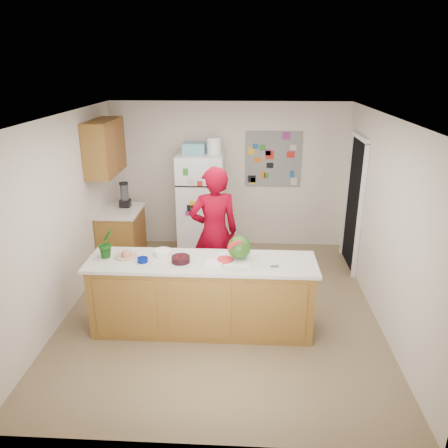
# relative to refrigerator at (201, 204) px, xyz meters

# --- Properties ---
(floor) EXTENTS (4.00, 4.50, 0.02)m
(floor) POSITION_rel_refrigerator_xyz_m (0.45, -1.88, -0.86)
(floor) COLOR brown
(floor) RESTS_ON ground
(wall_back) EXTENTS (4.00, 0.02, 2.50)m
(wall_back) POSITION_rel_refrigerator_xyz_m (0.45, 0.38, 0.40)
(wall_back) COLOR beige
(wall_back) RESTS_ON ground
(wall_left) EXTENTS (0.02, 4.50, 2.50)m
(wall_left) POSITION_rel_refrigerator_xyz_m (-1.56, -1.88, 0.40)
(wall_left) COLOR beige
(wall_left) RESTS_ON ground
(wall_right) EXTENTS (0.02, 4.50, 2.50)m
(wall_right) POSITION_rel_refrigerator_xyz_m (2.46, -1.88, 0.40)
(wall_right) COLOR beige
(wall_right) RESTS_ON ground
(ceiling) EXTENTS (4.00, 4.50, 0.02)m
(ceiling) POSITION_rel_refrigerator_xyz_m (0.45, -1.88, 1.66)
(ceiling) COLOR white
(ceiling) RESTS_ON wall_back
(doorway) EXTENTS (0.03, 0.85, 2.04)m
(doorway) POSITION_rel_refrigerator_xyz_m (2.44, -0.43, 0.17)
(doorway) COLOR black
(doorway) RESTS_ON ground
(peninsula_base) EXTENTS (2.60, 0.62, 0.88)m
(peninsula_base) POSITION_rel_refrigerator_xyz_m (0.25, -2.38, -0.41)
(peninsula_base) COLOR brown
(peninsula_base) RESTS_ON floor
(peninsula_top) EXTENTS (2.68, 0.70, 0.04)m
(peninsula_top) POSITION_rel_refrigerator_xyz_m (0.25, -2.38, 0.05)
(peninsula_top) COLOR silver
(peninsula_top) RESTS_ON peninsula_base
(side_counter_base) EXTENTS (0.60, 0.80, 0.86)m
(side_counter_base) POSITION_rel_refrigerator_xyz_m (-1.24, -0.53, -0.42)
(side_counter_base) COLOR brown
(side_counter_base) RESTS_ON floor
(side_counter_top) EXTENTS (0.64, 0.84, 0.04)m
(side_counter_top) POSITION_rel_refrigerator_xyz_m (-1.24, -0.53, 0.03)
(side_counter_top) COLOR silver
(side_counter_top) RESTS_ON side_counter_base
(upper_cabinets) EXTENTS (0.35, 1.00, 0.80)m
(upper_cabinets) POSITION_rel_refrigerator_xyz_m (-1.37, -0.58, 1.05)
(upper_cabinets) COLOR brown
(upper_cabinets) RESTS_ON wall_left
(refrigerator) EXTENTS (0.75, 0.70, 1.70)m
(refrigerator) POSITION_rel_refrigerator_xyz_m (0.00, 0.00, 0.00)
(refrigerator) COLOR silver
(refrigerator) RESTS_ON floor
(fridge_top_bin) EXTENTS (0.35, 0.28, 0.18)m
(fridge_top_bin) POSITION_rel_refrigerator_xyz_m (-0.10, 0.00, 0.94)
(fridge_top_bin) COLOR #5999B2
(fridge_top_bin) RESTS_ON refrigerator
(photo_collage) EXTENTS (0.95, 0.01, 0.95)m
(photo_collage) POSITION_rel_refrigerator_xyz_m (1.20, 0.36, 0.70)
(photo_collage) COLOR slate
(photo_collage) RESTS_ON wall_back
(person) EXTENTS (0.77, 0.61, 1.84)m
(person) POSITION_rel_refrigerator_xyz_m (0.33, -1.50, 0.07)
(person) COLOR maroon
(person) RESTS_ON floor
(blender_appliance) EXTENTS (0.13, 0.13, 0.38)m
(blender_appliance) POSITION_rel_refrigerator_xyz_m (-1.19, -0.37, 0.24)
(blender_appliance) COLOR black
(blender_appliance) RESTS_ON side_counter_top
(cutting_board) EXTENTS (0.48, 0.39, 0.01)m
(cutting_board) POSITION_rel_refrigerator_xyz_m (0.63, -2.33, 0.08)
(cutting_board) COLOR silver
(cutting_board) RESTS_ON peninsula_top
(watermelon) EXTENTS (0.28, 0.28, 0.28)m
(watermelon) POSITION_rel_refrigerator_xyz_m (0.69, -2.31, 0.22)
(watermelon) COLOR #2C5F1C
(watermelon) RESTS_ON cutting_board
(watermelon_slice) EXTENTS (0.18, 0.18, 0.02)m
(watermelon_slice) POSITION_rel_refrigerator_xyz_m (0.52, -2.38, 0.09)
(watermelon_slice) COLOR red
(watermelon_slice) RESTS_ON cutting_board
(cherry_bowl) EXTENTS (0.22, 0.22, 0.07)m
(cherry_bowl) POSITION_rel_refrigerator_xyz_m (0.02, -2.43, 0.11)
(cherry_bowl) COLOR black
(cherry_bowl) RESTS_ON peninsula_top
(white_bowl) EXTENTS (0.23, 0.23, 0.06)m
(white_bowl) POSITION_rel_refrigerator_xyz_m (-0.23, -2.24, 0.10)
(white_bowl) COLOR white
(white_bowl) RESTS_ON peninsula_top
(cobalt_bowl) EXTENTS (0.14, 0.14, 0.05)m
(cobalt_bowl) POSITION_rel_refrigerator_xyz_m (-0.43, -2.45, 0.10)
(cobalt_bowl) COLOR #01115E
(cobalt_bowl) RESTS_ON peninsula_top
(plate) EXTENTS (0.30, 0.30, 0.02)m
(plate) POSITION_rel_refrigerator_xyz_m (-0.65, -2.32, 0.08)
(plate) COLOR #C1AF95
(plate) RESTS_ON peninsula_top
(paper_towel) EXTENTS (0.22, 0.20, 0.02)m
(paper_towel) POSITION_rel_refrigerator_xyz_m (0.41, -2.45, 0.08)
(paper_towel) COLOR silver
(paper_towel) RESTS_ON peninsula_top
(keys) EXTENTS (0.10, 0.05, 0.01)m
(keys) POSITION_rel_refrigerator_xyz_m (1.09, -2.50, 0.08)
(keys) COLOR gray
(keys) RESTS_ON peninsula_top
(potted_plant) EXTENTS (0.24, 0.25, 0.35)m
(potted_plant) POSITION_rel_refrigerator_xyz_m (-0.88, -2.33, 0.25)
(potted_plant) COLOR #143E0E
(potted_plant) RESTS_ON peninsula_top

